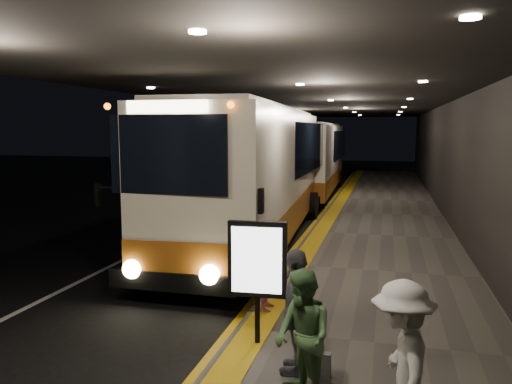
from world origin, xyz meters
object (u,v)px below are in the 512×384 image
at_px(passenger_waiting_grey, 297,311).
at_px(coach_main, 255,180).
at_px(bag_polka, 321,364).
at_px(passenger_waiting_white, 402,364).
at_px(stanchion_post, 282,260).
at_px(coach_second, 312,162).
at_px(info_sign, 257,262).
at_px(passenger_waiting_green, 303,337).
at_px(passenger_boarding, 267,267).

bearing_deg(passenger_waiting_grey, coach_main, -160.92).
distance_m(passenger_waiting_grey, bag_polka, 0.77).
bearing_deg(passenger_waiting_grey, passenger_waiting_white, 46.39).
height_order(passenger_waiting_white, stanchion_post, passenger_waiting_white).
relative_size(coach_main, coach_second, 1.10).
height_order(passenger_waiting_white, info_sign, info_sign).
height_order(passenger_waiting_green, stanchion_post, passenger_waiting_green).
height_order(passenger_boarding, stanchion_post, passenger_boarding).
bearing_deg(coach_main, bag_polka, -72.62).
xyz_separation_m(coach_second, passenger_waiting_grey, (2.65, -19.62, -0.73)).
relative_size(bag_polka, info_sign, 0.17).
distance_m(passenger_waiting_green, stanchion_post, 4.64).
distance_m(coach_main, passenger_waiting_grey, 8.74).
xyz_separation_m(coach_main, passenger_waiting_grey, (2.75, -8.25, -0.89)).
bearing_deg(stanchion_post, info_sign, -85.27).
relative_size(info_sign, stanchion_post, 1.84).
bearing_deg(bag_polka, passenger_waiting_grey, 173.01).
bearing_deg(bag_polka, stanchion_post, 109.26).
relative_size(coach_main, passenger_waiting_white, 7.27).
bearing_deg(stanchion_post, coach_second, 95.98).
relative_size(coach_main, passenger_waiting_grey, 7.48).
distance_m(coach_main, passenger_boarding, 6.38).
relative_size(passenger_waiting_green, stanchion_post, 1.57).
height_order(bag_polka, stanchion_post, stanchion_post).
distance_m(passenger_boarding, passenger_waiting_green, 3.13).
height_order(coach_main, info_sign, coach_main).
xyz_separation_m(coach_second, stanchion_post, (1.66, -15.86, -1.07)).
bearing_deg(bag_polka, info_sign, 144.11).
height_order(coach_main, passenger_waiting_green, coach_main).
distance_m(passenger_waiting_white, info_sign, 2.92).
xyz_separation_m(coach_main, bag_polka, (3.09, -8.29, -1.58)).
distance_m(passenger_waiting_green, info_sign, 1.79).
xyz_separation_m(coach_second, passenger_boarding, (1.71, -17.42, -0.79)).
relative_size(passenger_boarding, passenger_waiting_grey, 0.94).
distance_m(coach_second, stanchion_post, 15.98).
bearing_deg(passenger_waiting_white, coach_main, -161.26).
height_order(coach_main, passenger_waiting_white, coach_main).
relative_size(coach_second, passenger_waiting_green, 7.13).
xyz_separation_m(passenger_waiting_grey, info_sign, (-0.74, 0.74, 0.43)).
xyz_separation_m(coach_main, passenger_waiting_green, (2.95, -8.96, -0.93)).
relative_size(coach_main, info_sign, 6.70).
bearing_deg(passenger_waiting_white, bag_polka, -146.09).
bearing_deg(passenger_waiting_grey, info_sign, -134.32).
relative_size(passenger_boarding, passenger_waiting_green, 0.98).
xyz_separation_m(bag_polka, info_sign, (-1.08, 0.78, 1.13)).
relative_size(coach_second, passenger_waiting_white, 6.60).
bearing_deg(info_sign, passenger_waiting_white, -48.74).
relative_size(bag_polka, stanchion_post, 0.31).
bearing_deg(coach_main, info_sign, -78.07).
bearing_deg(info_sign, stanchion_post, 90.50).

